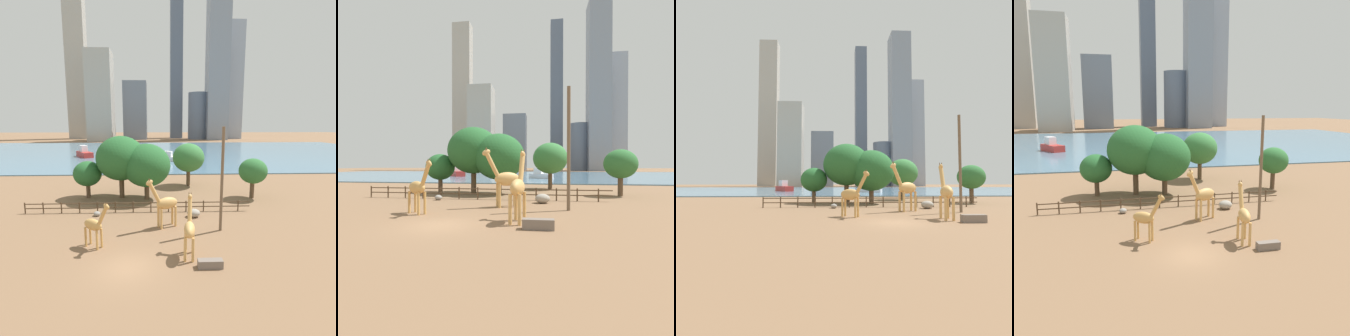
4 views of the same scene
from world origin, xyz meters
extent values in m
plane|color=brown|center=(0.00, 80.00, 0.00)|extent=(400.00, 400.00, 0.00)
cube|color=slate|center=(0.00, 77.00, 0.10)|extent=(180.00, 86.00, 0.20)
cylinder|color=tan|center=(-2.48, 3.29, 0.84)|extent=(0.27, 0.27, 1.67)
cylinder|color=tan|center=(-2.75, 2.85, 0.84)|extent=(0.27, 0.27, 1.67)
cylinder|color=tan|center=(-3.57, 3.98, 0.84)|extent=(0.27, 0.27, 1.67)
cylinder|color=tan|center=(-3.85, 3.54, 0.84)|extent=(0.27, 0.27, 1.67)
ellipsoid|color=tan|center=(-3.16, 3.41, 1.96)|extent=(1.96, 1.61, 0.97)
cylinder|color=tan|center=(-2.20, 2.81, 2.97)|extent=(1.13, 0.86, 1.76)
ellipsoid|color=tan|center=(-1.82, 2.58, 3.78)|extent=(0.76, 0.63, 0.63)
cone|color=brown|center=(-1.78, 2.64, 4.06)|extent=(0.12, 0.12, 0.18)
cone|color=brown|center=(-1.86, 2.51, 4.06)|extent=(0.12, 0.12, 0.18)
cylinder|color=tan|center=(2.56, 6.89, 1.04)|extent=(0.32, 0.32, 2.08)
cylinder|color=tan|center=(2.27, 7.46, 1.04)|extent=(0.32, 0.32, 2.08)
cylinder|color=tan|center=(3.99, 7.62, 1.04)|extent=(0.32, 0.32, 2.08)
cylinder|color=tan|center=(3.70, 8.19, 1.04)|extent=(0.32, 0.32, 2.08)
ellipsoid|color=tan|center=(3.13, 7.54, 2.44)|extent=(2.46, 1.86, 1.20)
cylinder|color=tan|center=(1.90, 6.92, 3.70)|extent=(1.39, 0.95, 2.21)
ellipsoid|color=tan|center=(1.44, 6.68, 4.72)|extent=(0.95, 0.73, 0.76)
cone|color=brown|center=(1.48, 6.60, 5.07)|extent=(0.15, 0.15, 0.22)
cone|color=brown|center=(1.39, 6.76, 5.07)|extent=(0.15, 0.15, 0.22)
cylinder|color=tan|center=(4.43, 2.21, 0.95)|extent=(0.25, 0.25, 1.90)
cylinder|color=tan|center=(5.01, 2.13, 0.95)|extent=(0.25, 0.25, 1.90)
cylinder|color=tan|center=(4.23, 0.75, 0.95)|extent=(0.25, 0.25, 1.90)
cylinder|color=tan|center=(4.81, 0.68, 0.95)|extent=(0.25, 0.25, 1.90)
ellipsoid|color=tan|center=(4.62, 1.44, 2.23)|extent=(1.11, 2.19, 1.10)
cylinder|color=tan|center=(4.78, 2.62, 3.42)|extent=(0.48, 1.15, 2.07)
ellipsoid|color=tan|center=(4.83, 3.01, 4.39)|extent=(0.44, 0.83, 0.67)
cone|color=brown|center=(4.75, 3.03, 4.70)|extent=(0.11, 0.11, 0.20)
cone|color=brown|center=(4.92, 3.00, 4.70)|extent=(0.11, 0.11, 0.20)
cylinder|color=brown|center=(8.25, 6.38, 4.97)|extent=(0.28, 0.28, 9.95)
ellipsoid|color=gray|center=(6.17, 10.15, 0.45)|extent=(1.42, 1.20, 0.90)
ellipsoid|color=gray|center=(-4.58, 10.88, 0.26)|extent=(0.75, 0.71, 0.53)
cube|color=#72665B|center=(5.96, -0.16, 0.30)|extent=(1.80, 0.60, 0.60)
cylinder|color=#4C3826|center=(-13.00, 12.00, 0.65)|extent=(0.14, 0.14, 1.30)
cylinder|color=#4C3826|center=(-10.94, 12.00, 0.65)|extent=(0.14, 0.14, 1.30)
cylinder|color=#4C3826|center=(-8.88, 12.00, 0.65)|extent=(0.14, 0.14, 1.30)
cylinder|color=#4C3826|center=(-6.83, 12.00, 0.65)|extent=(0.14, 0.14, 1.30)
cylinder|color=#4C3826|center=(-4.77, 12.00, 0.65)|extent=(0.14, 0.14, 1.30)
cylinder|color=#4C3826|center=(-2.71, 12.00, 0.65)|extent=(0.14, 0.14, 1.30)
cylinder|color=#4C3826|center=(-0.65, 12.00, 0.65)|extent=(0.14, 0.14, 1.30)
cylinder|color=#4C3826|center=(1.40, 12.00, 0.65)|extent=(0.14, 0.14, 1.30)
cylinder|color=#4C3826|center=(3.46, 12.00, 0.65)|extent=(0.14, 0.14, 1.30)
cylinder|color=#4C3826|center=(5.52, 12.00, 0.65)|extent=(0.14, 0.14, 1.30)
cylinder|color=#4C3826|center=(7.58, 12.00, 0.65)|extent=(0.14, 0.14, 1.30)
cylinder|color=#4C3826|center=(9.64, 12.00, 0.65)|extent=(0.14, 0.14, 1.30)
cylinder|color=#4C3826|center=(11.69, 12.00, 0.65)|extent=(0.14, 0.14, 1.30)
cube|color=#4C3826|center=(0.00, 12.00, 1.10)|extent=(26.10, 0.08, 0.10)
cube|color=#4C3826|center=(0.00, 12.00, 0.59)|extent=(26.10, 0.08, 0.10)
cylinder|color=brown|center=(15.25, 17.33, 1.13)|extent=(0.59, 0.59, 2.25)
ellipsoid|color=#2D6B33|center=(15.25, 17.33, 3.79)|extent=(3.83, 3.83, 3.44)
cylinder|color=brown|center=(-7.45, 18.45, 0.92)|extent=(0.57, 0.57, 1.84)
ellipsoid|color=#26602D|center=(-7.45, 18.45, 3.38)|extent=(3.85, 3.85, 3.47)
cylinder|color=brown|center=(0.74, 17.26, 1.06)|extent=(0.66, 0.66, 2.12)
ellipsoid|color=#26602D|center=(0.74, 17.26, 4.69)|extent=(6.42, 6.42, 5.78)
cylinder|color=brown|center=(-2.74, 18.08, 1.43)|extent=(0.67, 0.67, 2.87)
ellipsoid|color=#26602D|center=(-2.74, 18.08, 5.55)|extent=(6.71, 6.71, 6.04)
cylinder|color=brown|center=(7.28, 24.97, 1.30)|extent=(0.63, 0.63, 2.59)
ellipsoid|color=#387A3D|center=(7.28, 24.97, 4.67)|extent=(5.20, 5.20, 4.68)
cube|color=#B22D28|center=(-19.74, 61.97, 0.97)|extent=(6.55, 7.97, 1.54)
cube|color=silver|center=(-20.27, 62.77, 2.67)|extent=(3.07, 3.34, 1.85)
cube|color=silver|center=(5.72, 52.31, 0.79)|extent=(6.27, 4.36, 1.18)
cube|color=silver|center=(5.04, 52.61, 2.09)|extent=(2.52, 2.16, 1.42)
cylinder|color=slate|center=(28.96, 153.80, 14.67)|extent=(13.72, 13.72, 29.34)
cube|color=slate|center=(15.13, 166.45, 50.12)|extent=(8.13, 8.83, 100.23)
cube|color=gray|center=(38.89, 148.26, 50.07)|extent=(12.62, 13.16, 100.13)
cube|color=slate|center=(-11.76, 153.37, 17.92)|extent=(14.46, 10.90, 35.85)
cube|color=#939EAD|center=(52.46, 162.69, 36.87)|extent=(10.96, 14.85, 73.75)
cube|color=#ADA89E|center=(-29.59, 135.03, 24.55)|extent=(13.82, 13.49, 49.11)
cube|color=#ADA89E|center=(-49.13, 160.82, 50.16)|extent=(12.15, 8.93, 100.31)
camera|label=1|loc=(2.23, -17.36, 10.25)|focal=28.00mm
camera|label=2|loc=(6.23, -15.07, 3.67)|focal=28.00mm
camera|label=3|loc=(-4.66, -19.67, 3.07)|focal=28.00mm
camera|label=4|loc=(-5.32, -21.71, 10.66)|focal=35.00mm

